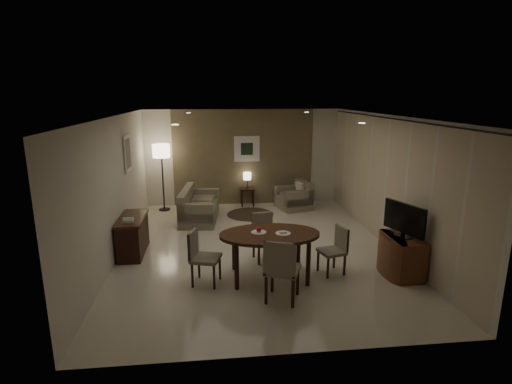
{
  "coord_description": "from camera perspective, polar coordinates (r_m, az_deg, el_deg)",
  "views": [
    {
      "loc": [
        -0.87,
        -7.72,
        3.13
      ],
      "look_at": [
        0.0,
        0.2,
        1.15
      ],
      "focal_mm": 28.0,
      "sensor_mm": 36.0,
      "label": 1
    }
  ],
  "objects": [
    {
      "name": "room_shell",
      "position": [
        8.36,
        -0.15,
        1.66
      ],
      "size": [
        5.5,
        7.0,
        2.7
      ],
      "color": "beige",
      "rests_on": "ground"
    },
    {
      "name": "taupe_accent",
      "position": [
        11.38,
        -1.82,
        4.94
      ],
      "size": [
        3.96,
        0.03,
        2.7
      ],
      "primitive_type": "cube",
      "color": "#746648",
      "rests_on": "wall_back"
    },
    {
      "name": "curtain_wall",
      "position": [
        8.69,
        18.01,
        1.24
      ],
      "size": [
        0.08,
        6.7,
        2.58
      ],
      "primitive_type": null,
      "color": "beige",
      "rests_on": "wall_right"
    },
    {
      "name": "curtain_rod",
      "position": [
        8.51,
        18.68,
        9.94
      ],
      "size": [
        0.03,
        6.8,
        0.03
      ],
      "primitive_type": "cylinder",
      "rotation": [
        1.57,
        0.0,
        0.0
      ],
      "color": "black",
      "rests_on": "wall_right"
    },
    {
      "name": "art_back_frame",
      "position": [
        11.33,
        -1.32,
        6.18
      ],
      "size": [
        0.72,
        0.03,
        0.72
      ],
      "primitive_type": "cube",
      "color": "silver",
      "rests_on": "wall_back"
    },
    {
      "name": "art_back_canvas",
      "position": [
        11.31,
        -1.31,
        6.17
      ],
      "size": [
        0.34,
        0.01,
        0.34
      ],
      "primitive_type": "cube",
      "color": "black",
      "rests_on": "wall_back"
    },
    {
      "name": "art_left_frame",
      "position": [
        9.2,
        -17.89,
        5.28
      ],
      "size": [
        0.03,
        0.6,
        0.8
      ],
      "primitive_type": "cube",
      "color": "silver",
      "rests_on": "wall_left"
    },
    {
      "name": "art_left_canvas",
      "position": [
        9.2,
        -17.8,
        5.29
      ],
      "size": [
        0.01,
        0.46,
        0.64
      ],
      "primitive_type": "cube",
      "color": "gray",
      "rests_on": "wall_left"
    },
    {
      "name": "downlight_nl",
      "position": [
        5.96,
        -11.5,
        9.41
      ],
      "size": [
        0.1,
        0.1,
        0.01
      ],
      "primitive_type": "cylinder",
      "color": "white",
      "rests_on": "ceiling"
    },
    {
      "name": "downlight_nr",
      "position": [
        6.36,
        14.89,
        9.49
      ],
      "size": [
        0.1,
        0.1,
        0.01
      ],
      "primitive_type": "cylinder",
      "color": "white",
      "rests_on": "ceiling"
    },
    {
      "name": "downlight_fl",
      "position": [
        9.55,
        -9.63,
        11.09
      ],
      "size": [
        0.1,
        0.1,
        0.01
      ],
      "primitive_type": "cylinder",
      "color": "white",
      "rests_on": "ceiling"
    },
    {
      "name": "downlight_fr",
      "position": [
        9.8,
        7.27,
        11.24
      ],
      "size": [
        0.1,
        0.1,
        0.01
      ],
      "primitive_type": "cylinder",
      "color": "white",
      "rests_on": "ceiling"
    },
    {
      "name": "console_desk",
      "position": [
        8.35,
        -17.17,
        -5.95
      ],
      "size": [
        0.48,
        1.2,
        0.75
      ],
      "primitive_type": null,
      "color": "#492617",
      "rests_on": "floor"
    },
    {
      "name": "telephone",
      "position": [
        7.94,
        -17.78,
        -3.79
      ],
      "size": [
        0.2,
        0.14,
        0.09
      ],
      "primitive_type": null,
      "color": "white",
      "rests_on": "console_desk"
    },
    {
      "name": "tv_cabinet",
      "position": [
        7.56,
        20.13,
        -8.52
      ],
      "size": [
        0.48,
        0.9,
        0.7
      ],
      "primitive_type": null,
      "color": "brown",
      "rests_on": "floor"
    },
    {
      "name": "flat_tv",
      "position": [
        7.33,
        20.42,
        -3.68
      ],
      "size": [
        0.36,
        0.85,
        0.6
      ],
      "primitive_type": null,
      "rotation": [
        0.0,
        0.0,
        0.35
      ],
      "color": "black",
      "rests_on": "tv_cabinet"
    },
    {
      "name": "dining_table",
      "position": [
        6.98,
        1.94,
        -9.05
      ],
      "size": [
        1.72,
        1.08,
        0.81
      ],
      "primitive_type": null,
      "color": "#492617",
      "rests_on": "floor"
    },
    {
      "name": "chair_near",
      "position": [
        6.23,
        3.79,
        -10.88
      ],
      "size": [
        0.65,
        0.65,
        1.03
      ],
      "primitive_type": null,
      "rotation": [
        0.0,
        0.0,
        2.76
      ],
      "color": "#756D5A",
      "rests_on": "floor"
    },
    {
      "name": "chair_far",
      "position": [
        7.65,
        1.33,
        -6.57
      ],
      "size": [
        0.5,
        0.5,
        0.9
      ],
      "primitive_type": null,
      "rotation": [
        0.0,
        0.0,
        0.17
      ],
      "color": "#756D5A",
      "rests_on": "floor"
    },
    {
      "name": "chair_left",
      "position": [
        6.79,
        -7.17,
        -9.29
      ],
      "size": [
        0.55,
        0.55,
        0.93
      ],
      "primitive_type": null,
      "rotation": [
        0.0,
        0.0,
        1.3
      ],
      "color": "#756D5A",
      "rests_on": "floor"
    },
    {
      "name": "chair_right",
      "position": [
        7.24,
        10.76,
        -8.26
      ],
      "size": [
        0.5,
        0.5,
        0.84
      ],
      "primitive_type": null,
      "rotation": [
        0.0,
        0.0,
        -1.31
      ],
      "color": "#756D5A",
      "rests_on": "floor"
    },
    {
      "name": "plate_a",
      "position": [
        6.85,
        0.42,
        -5.78
      ],
      "size": [
        0.26,
        0.26,
        0.02
      ],
      "primitive_type": "cylinder",
      "color": "white",
      "rests_on": "dining_table"
    },
    {
      "name": "plate_b",
      "position": [
        6.81,
        3.87,
        -5.93
      ],
      "size": [
        0.26,
        0.26,
        0.02
      ],
      "primitive_type": "cylinder",
      "color": "white",
      "rests_on": "dining_table"
    },
    {
      "name": "fruit_apple",
      "position": [
        6.83,
        0.42,
        -5.37
      ],
      "size": [
        0.09,
        0.09,
        0.09
      ],
      "primitive_type": "sphere",
      "color": "red",
      "rests_on": "plate_a"
    },
    {
      "name": "napkin",
      "position": [
        6.81,
        3.88,
        -5.75
      ],
      "size": [
        0.12,
        0.08,
        0.03
      ],
      "primitive_type": "cube",
      "color": "white",
      "rests_on": "plate_b"
    },
    {
      "name": "round_rug",
      "position": [
        10.6,
        -0.82,
        -3.18
      ],
      "size": [
        1.23,
        1.23,
        0.01
      ],
      "primitive_type": "cylinder",
      "color": "#3E3323",
      "rests_on": "floor"
    },
    {
      "name": "sofa",
      "position": [
        10.17,
        -8.05,
        -1.78
      ],
      "size": [
        1.76,
        1.01,
        0.79
      ],
      "primitive_type": null,
      "rotation": [
        0.0,
        0.0,
        1.47
      ],
      "color": "#756D5A",
      "rests_on": "floor"
    },
    {
      "name": "armchair",
      "position": [
        11.09,
        5.4,
        -0.48
      ],
      "size": [
        0.99,
        1.03,
        0.75
      ],
      "primitive_type": null,
      "rotation": [
        0.0,
        0.0,
        -1.31
      ],
      "color": "#756D5A",
      "rests_on": "floor"
    },
    {
      "name": "side_table",
      "position": [
        11.38,
        -1.25,
        -0.69
      ],
      "size": [
        0.4,
        0.4,
        0.51
      ],
      "primitive_type": null,
      "color": "black",
      "rests_on": "floor"
    },
    {
      "name": "table_lamp",
      "position": [
        11.26,
        -1.26,
        1.8
      ],
      "size": [
        0.22,
        0.22,
        0.5
      ],
      "primitive_type": null,
      "color": "#FFEAC1",
      "rests_on": "side_table"
    },
    {
      "name": "floor_lamp",
      "position": [
        11.08,
        -13.18,
        2.0
      ],
      "size": [
        0.46,
        0.46,
        1.81
      ],
      "primitive_type": null,
      "color": "#FFE5B7",
      "rests_on": "floor"
    }
  ]
}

